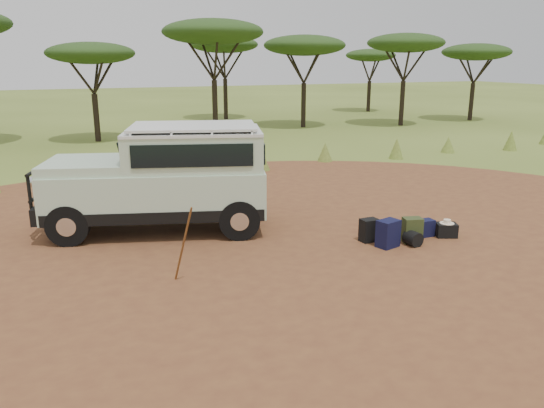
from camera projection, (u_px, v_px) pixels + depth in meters
name	position (u px, v px, depth m)	size (l,w,h in m)	color
ground	(274.00, 257.00, 11.06)	(140.00, 140.00, 0.00)	#5B6D26
dirt_clearing	(274.00, 257.00, 11.06)	(23.00, 23.00, 0.01)	brown
grass_fringe	(183.00, 164.00, 18.73)	(36.60, 1.60, 0.90)	#5B6D26
acacia_treeline	(143.00, 41.00, 27.72)	(46.70, 13.20, 6.26)	black
safari_vehicle	(165.00, 181.00, 12.50)	(5.50, 3.38, 2.52)	#B3CEAF
walking_staff	(183.00, 245.00, 9.55)	(0.04, 0.04, 1.59)	brown
backpack_black	(369.00, 230.00, 11.93)	(0.39, 0.28, 0.53)	black
backpack_navy	(388.00, 234.00, 11.56)	(0.47, 0.33, 0.61)	black
backpack_olive	(412.00, 230.00, 11.87)	(0.41, 0.30, 0.57)	#354620
duffel_navy	(425.00, 228.00, 12.30)	(0.36, 0.27, 0.40)	black
hard_case	(446.00, 230.00, 12.26)	(0.46, 0.33, 0.33)	black
stuff_sack	(413.00, 238.00, 11.68)	(0.33, 0.33, 0.33)	black
safari_hat	(447.00, 222.00, 12.21)	(0.33, 0.33, 0.10)	beige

